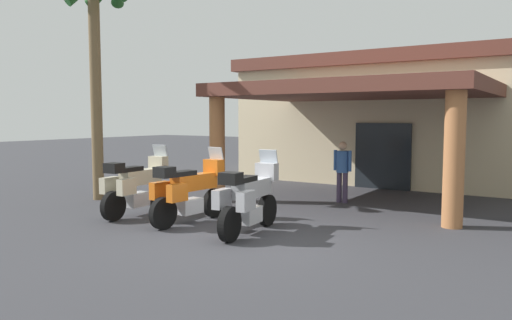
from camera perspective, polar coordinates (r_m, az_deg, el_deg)
name	(u,v)px	position (r m, az deg, el deg)	size (l,w,h in m)	color
ground_plane	(246,238)	(9.48, -1.12, -8.97)	(80.00, 80.00, 0.00)	#38383D
motel_building	(405,118)	(18.45, 16.79, 4.68)	(11.70, 10.47, 4.42)	beige
motorcycle_cream	(137,185)	(11.86, -13.60, -2.86)	(0.73, 2.21, 1.61)	black
motorcycle_orange	(189,191)	(10.74, -7.70, -3.57)	(0.73, 2.21, 1.61)	black
motorcycle_silver	(249,198)	(9.70, -0.81, -4.45)	(0.74, 2.21, 1.61)	black
pedestrian	(342,168)	(13.40, 9.92, -0.86)	(0.53, 0.32, 1.64)	#3F334C
palm_tree_roadside	(94,20)	(14.58, -18.16, 15.08)	(2.10, 2.14, 6.41)	brown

